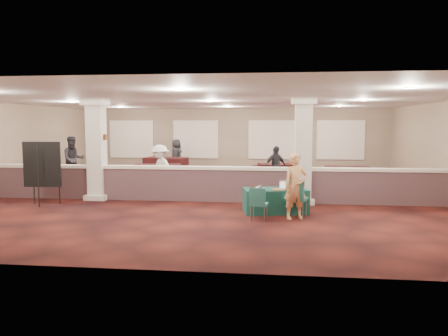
# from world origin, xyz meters

# --- Properties ---
(ground) EXTENTS (16.00, 16.00, 0.00)m
(ground) POSITION_xyz_m (0.00, 0.00, 0.00)
(ground) COLOR #4A1812
(ground) RESTS_ON ground
(wall_back) EXTENTS (16.00, 0.04, 3.20)m
(wall_back) POSITION_xyz_m (0.00, 8.00, 1.60)
(wall_back) COLOR #806E58
(wall_back) RESTS_ON ground
(wall_front) EXTENTS (16.00, 0.04, 3.20)m
(wall_front) POSITION_xyz_m (0.00, -8.00, 1.60)
(wall_front) COLOR #806E58
(wall_front) RESTS_ON ground
(ceiling) EXTENTS (16.00, 16.00, 0.02)m
(ceiling) POSITION_xyz_m (0.00, 0.00, 3.20)
(ceiling) COLOR silver
(ceiling) RESTS_ON wall_back
(partition_wall) EXTENTS (15.60, 0.28, 1.10)m
(partition_wall) POSITION_xyz_m (0.00, -1.50, 0.57)
(partition_wall) COLOR #543942
(partition_wall) RESTS_ON ground
(column_left) EXTENTS (0.72, 0.72, 3.20)m
(column_left) POSITION_xyz_m (-3.50, -1.50, 1.64)
(column_left) COLOR silver
(column_left) RESTS_ON ground
(column_right) EXTENTS (0.72, 0.72, 3.20)m
(column_right) POSITION_xyz_m (3.00, -1.50, 1.64)
(column_right) COLOR silver
(column_right) RESTS_ON ground
(sconce_left) EXTENTS (0.12, 0.12, 0.18)m
(sconce_left) POSITION_xyz_m (-3.78, -1.50, 2.00)
(sconce_left) COLOR brown
(sconce_left) RESTS_ON column_left
(sconce_right) EXTENTS (0.12, 0.12, 0.18)m
(sconce_right) POSITION_xyz_m (-3.22, -1.50, 2.00)
(sconce_right) COLOR brown
(sconce_right) RESTS_ON column_left
(near_table) EXTENTS (1.84, 1.17, 0.65)m
(near_table) POSITION_xyz_m (2.18, -3.00, 0.33)
(near_table) COLOR #0F372A
(near_table) RESTS_ON ground
(conf_chair_main) EXTENTS (0.62, 0.62, 1.00)m
(conf_chair_main) POSITION_xyz_m (2.70, -3.65, 0.59)
(conf_chair_main) COLOR #1B4D50
(conf_chair_main) RESTS_ON ground
(conf_chair_side) EXTENTS (0.49, 0.49, 0.84)m
(conf_chair_side) POSITION_xyz_m (1.75, -4.11, 0.50)
(conf_chair_side) COLOR #1B4D50
(conf_chair_side) RESTS_ON ground
(easel_board) EXTENTS (1.12, 0.59, 1.90)m
(easel_board) POSITION_xyz_m (-4.67, -2.74, 1.21)
(easel_board) COLOR black
(easel_board) RESTS_ON ground
(woman) EXTENTS (0.71, 0.60, 1.68)m
(woman) POSITION_xyz_m (2.68, -3.77, 0.84)
(woman) COLOR #EAA065
(woman) RESTS_ON ground
(far_table_front_left) EXTENTS (2.04, 1.28, 0.77)m
(far_table_front_left) POSITION_xyz_m (-2.61, 2.48, 0.38)
(far_table_front_left) COLOR black
(far_table_front_left) RESTS_ON ground
(far_table_front_center) EXTENTS (2.05, 1.35, 0.76)m
(far_table_front_center) POSITION_xyz_m (-2.00, 0.78, 0.38)
(far_table_front_center) COLOR black
(far_table_front_center) RESTS_ON ground
(far_table_front_right) EXTENTS (1.76, 0.89, 0.71)m
(far_table_front_right) POSITION_xyz_m (5.10, 3.00, 0.36)
(far_table_front_right) COLOR black
(far_table_front_right) RESTS_ON ground
(far_table_back_left) EXTENTS (2.15, 1.40, 0.80)m
(far_table_back_left) POSITION_xyz_m (-3.04, 5.62, 0.40)
(far_table_back_left) COLOR black
(far_table_back_left) RESTS_ON ground
(far_table_back_center) EXTENTS (1.82, 1.26, 0.67)m
(far_table_back_center) POSITION_xyz_m (2.00, 3.20, 0.34)
(far_table_back_center) COLOR black
(far_table_back_center) RESTS_ON ground
(far_table_back_right) EXTENTS (2.12, 1.43, 0.79)m
(far_table_back_right) POSITION_xyz_m (2.50, 3.20, 0.39)
(far_table_back_right) COLOR black
(far_table_back_right) RESTS_ON ground
(attendee_a) EXTENTS (1.03, 0.96, 1.90)m
(attendee_a) POSITION_xyz_m (-6.15, 2.36, 0.95)
(attendee_a) COLOR black
(attendee_a) RESTS_ON ground
(attendee_b) EXTENTS (1.15, 1.07, 1.69)m
(attendee_b) POSITION_xyz_m (-1.83, 0.00, 0.85)
(attendee_b) COLOR silver
(attendee_b) RESTS_ON ground
(attendee_c) EXTENTS (1.02, 0.85, 1.57)m
(attendee_c) POSITION_xyz_m (2.19, 1.97, 0.78)
(attendee_c) COLOR black
(attendee_c) RESTS_ON ground
(attendee_d) EXTENTS (0.90, 0.86, 1.65)m
(attendee_d) POSITION_xyz_m (-2.79, 6.81, 0.82)
(attendee_d) COLOR black
(attendee_d) RESTS_ON ground
(laptop_base) EXTENTS (0.33, 0.26, 0.02)m
(laptop_base) POSITION_xyz_m (2.45, -2.99, 0.66)
(laptop_base) COLOR silver
(laptop_base) RESTS_ON near_table
(laptop_screen) EXTENTS (0.29, 0.07, 0.20)m
(laptop_screen) POSITION_xyz_m (2.43, -2.89, 0.77)
(laptop_screen) COLOR silver
(laptop_screen) RESTS_ON near_table
(screen_glow) EXTENTS (0.26, 0.06, 0.17)m
(screen_glow) POSITION_xyz_m (2.43, -2.90, 0.76)
(screen_glow) COLOR silver
(screen_glow) RESTS_ON near_table
(knitting) EXTENTS (0.40, 0.33, 0.03)m
(knitting) POSITION_xyz_m (2.27, -3.21, 0.67)
(knitting) COLOR orange
(knitting) RESTS_ON near_table
(yarn_cream) EXTENTS (0.10, 0.10, 0.10)m
(yarn_cream) POSITION_xyz_m (1.71, -3.19, 0.70)
(yarn_cream) COLOR beige
(yarn_cream) RESTS_ON near_table
(yarn_red) EXTENTS (0.09, 0.09, 0.09)m
(yarn_red) POSITION_xyz_m (1.56, -3.08, 0.70)
(yarn_red) COLOR maroon
(yarn_red) RESTS_ON near_table
(yarn_grey) EXTENTS (0.09, 0.09, 0.09)m
(yarn_grey) POSITION_xyz_m (1.76, -2.97, 0.70)
(yarn_grey) COLOR #454549
(yarn_grey) RESTS_ON near_table
(scissors) EXTENTS (0.11, 0.05, 0.01)m
(scissors) POSITION_xyz_m (2.80, -3.13, 0.66)
(scissors) COLOR red
(scissors) RESTS_ON near_table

